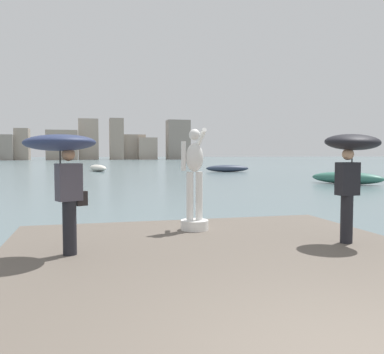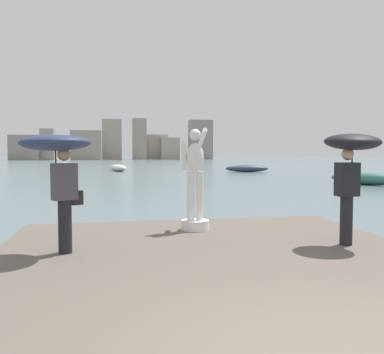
{
  "view_description": "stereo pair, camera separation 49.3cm",
  "coord_description": "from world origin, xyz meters",
  "views": [
    {
      "loc": [
        -2.09,
        -2.6,
        2.04
      ],
      "look_at": [
        0.0,
        5.74,
        1.55
      ],
      "focal_mm": 38.76,
      "sensor_mm": 36.0,
      "label": 1
    },
    {
      "loc": [
        -1.61,
        -2.71,
        2.04
      ],
      "look_at": [
        0.0,
        5.74,
        1.55
      ],
      "focal_mm": 38.76,
      "sensor_mm": 36.0,
      "label": 2
    }
  ],
  "objects": [
    {
      "name": "pier",
      "position": [
        0.0,
        2.16,
        0.2
      ],
      "size": [
        7.22,
        10.33,
        0.4
      ],
      "primitive_type": "cube",
      "color": "#60564C",
      "rests_on": "ground"
    },
    {
      "name": "distant_skyline",
      "position": [
        3.3,
        134.38,
        5.32
      ],
      "size": [
        63.6,
        12.17,
        13.38
      ],
      "color": "gray",
      "rests_on": "ground"
    },
    {
      "name": "ground_plane",
      "position": [
        0.0,
        40.0,
        0.0
      ],
      "size": [
        400.0,
        400.0,
        0.0
      ],
      "primitive_type": "plane",
      "color": "slate"
    },
    {
      "name": "onlooker_left",
      "position": [
        -2.49,
        4.3,
        1.98
      ],
      "size": [
        1.49,
        1.5,
        1.96
      ],
      "color": "black",
      "rests_on": "pier"
    },
    {
      "name": "onlooker_right",
      "position": [
        2.57,
        4.04,
        2.0
      ],
      "size": [
        1.04,
        1.05,
        2.02
      ],
      "color": "black",
      "rests_on": "pier"
    },
    {
      "name": "boat_near",
      "position": [
        -1.07,
        45.62,
        0.38
      ],
      "size": [
        2.48,
        5.13,
        0.75
      ],
      "color": "silver",
      "rests_on": "ground"
    },
    {
      "name": "boat_far",
      "position": [
        12.75,
        40.65,
        0.38
      ],
      "size": [
        4.85,
        2.3,
        0.75
      ],
      "color": "#2D384C",
      "rests_on": "ground"
    },
    {
      "name": "statue_white_figure",
      "position": [
        0.1,
        5.95,
        1.29
      ],
      "size": [
        0.6,
        0.86,
        2.19
      ],
      "color": "white",
      "rests_on": "pier"
    },
    {
      "name": "boat_mid",
      "position": [
        14.52,
        21.5,
        0.4
      ],
      "size": [
        3.66,
        4.72,
        0.81
      ],
      "color": "#336B5B",
      "rests_on": "ground"
    }
  ]
}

